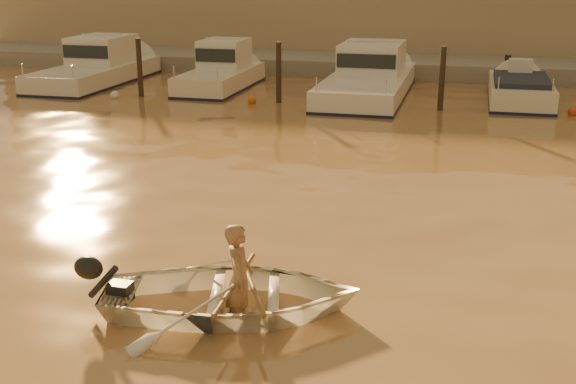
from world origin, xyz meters
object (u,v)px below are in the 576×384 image
(moored_boat_1, at_px, (220,72))
(moored_boat_2, at_px, (369,77))
(moored_boat_0, at_px, (95,67))
(moored_boat_3, at_px, (520,95))
(dinghy, at_px, (232,295))
(person, at_px, (239,279))
(waterfront_building, at_px, (462,9))

(moored_boat_1, xyz_separation_m, moored_boat_2, (5.51, 0.00, 0.00))
(moored_boat_0, distance_m, moored_boat_3, 15.76)
(dinghy, bearing_deg, moored_boat_1, 5.82)
(dinghy, distance_m, moored_boat_0, 20.44)
(person, distance_m, moored_boat_1, 18.13)
(person, relative_size, waterfront_building, 0.03)
(person, height_order, moored_boat_2, moored_boat_2)
(moored_boat_1, bearing_deg, moored_boat_2, 0.00)
(moored_boat_0, bearing_deg, moored_boat_1, 0.00)
(moored_boat_0, bearing_deg, moored_boat_3, 0.00)
(person, bearing_deg, moored_boat_3, -28.50)
(moored_boat_3, bearing_deg, person, -104.39)
(dinghy, relative_size, moored_boat_1, 0.57)
(moored_boat_3, distance_m, waterfront_building, 11.45)
(person, bearing_deg, dinghy, 90.00)
(dinghy, height_order, moored_boat_1, moored_boat_1)
(dinghy, xyz_separation_m, moored_boat_0, (-11.29, 17.04, 0.39))
(moored_boat_0, xyz_separation_m, moored_boat_3, (15.75, 0.00, -0.40))
(waterfront_building, bearing_deg, moored_boat_2, -104.37)
(dinghy, relative_size, moored_boat_3, 0.59)
(moored_boat_1, relative_size, moored_boat_3, 1.03)
(person, bearing_deg, moored_boat_2, -11.56)
(person, relative_size, moored_boat_1, 0.26)
(moored_boat_3, bearing_deg, waterfront_building, 101.83)
(dinghy, height_order, moored_boat_2, moored_boat_2)
(waterfront_building, bearing_deg, moored_boat_3, -78.17)
(dinghy, xyz_separation_m, moored_boat_3, (4.46, 17.04, -0.01))
(moored_boat_2, xyz_separation_m, waterfront_building, (2.82, 11.00, 1.77))
(moored_boat_2, xyz_separation_m, moored_boat_3, (5.12, 0.00, -0.40))
(moored_boat_2, bearing_deg, dinghy, -87.78)
(dinghy, xyz_separation_m, person, (0.10, 0.02, 0.23))
(person, bearing_deg, waterfront_building, -18.31)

